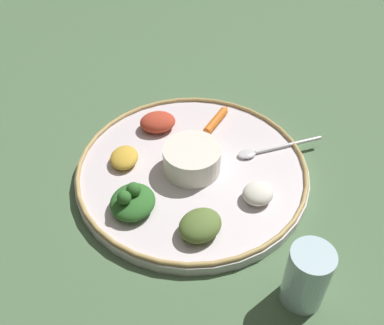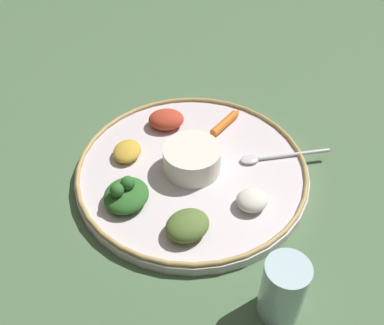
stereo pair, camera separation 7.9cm
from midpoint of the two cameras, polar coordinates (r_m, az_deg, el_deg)
ground_plane at (r=0.81m, az=-2.78°, el=-1.84°), size 2.40×2.40×0.00m
platter at (r=0.80m, az=-2.80°, el=-1.38°), size 0.41×0.41×0.02m
platter_rim at (r=0.80m, az=-2.83°, el=-0.76°), size 0.41×0.41×0.01m
center_bowl at (r=0.78m, az=-2.89°, el=0.41°), size 0.10×0.10×0.05m
spoon at (r=0.83m, az=6.81°, el=1.49°), size 0.10×0.15×0.01m
greens_pile at (r=0.73m, az=-10.64°, el=-4.97°), size 0.08×0.07×0.05m
carrot_near_spoon at (r=0.89m, az=0.66°, el=5.40°), size 0.09×0.04×0.02m
mound_berbere_red at (r=0.87m, az=-6.95°, el=5.00°), size 0.08×0.09×0.03m
mound_rice_white at (r=0.74m, az=5.35°, el=-4.09°), size 0.07×0.07×0.03m
mound_collards at (r=0.69m, az=-2.23°, el=-8.13°), size 0.09×0.09×0.03m
mound_lentil_yellow at (r=0.82m, az=-11.34°, el=0.49°), size 0.07×0.06×0.02m
drinking_glass at (r=0.64m, az=10.73°, el=-14.59°), size 0.06×0.06×0.10m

